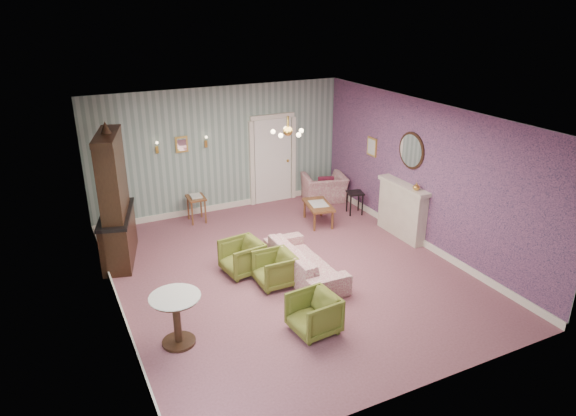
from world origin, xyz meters
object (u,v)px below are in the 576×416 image
olive_chair_c (242,256)px  dresser (113,195)px  coffee_table (318,213)px  sofa_chintz (305,256)px  side_table_black (355,203)px  olive_chair_b (275,268)px  pedestal_table (177,320)px  fireplace (402,210)px  wingback_chair (324,184)px  olive_chair_a (314,312)px

olive_chair_c → dresser: dresser is taller
coffee_table → dresser: bearing=177.6°
sofa_chintz → side_table_black: sofa_chintz is taller
sofa_chintz → olive_chair_c: bearing=58.6°
olive_chair_b → pedestal_table: 2.17m
sofa_chintz → fireplace: (2.63, 0.63, 0.19)m
coffee_table → wingback_chair: bearing=54.8°
coffee_table → pedestal_table: (-3.98, -2.93, 0.17)m
olive_chair_a → pedestal_table: (-1.91, 0.61, 0.06)m
olive_chair_a → dresser: (-2.19, 3.73, 0.98)m
olive_chair_a → olive_chair_c: (-0.29, 2.18, 0.01)m
olive_chair_c → olive_chair_b: bearing=21.4°
coffee_table → sofa_chintz: bearing=-125.2°
olive_chair_c → wingback_chair: (3.20, 2.55, 0.09)m
sofa_chintz → pedestal_table: size_ratio=2.48×
olive_chair_b → olive_chair_c: 0.74m
olive_chair_a → wingback_chair: 5.55m
side_table_black → pedestal_table: (-5.02, -3.04, 0.13)m
fireplace → coffee_table: size_ratio=1.53×
olive_chair_c → sofa_chintz: bearing=51.2°
side_table_black → pedestal_table: bearing=-148.8°
dresser → pedestal_table: dresser is taller
fireplace → pedestal_table: bearing=-163.1°
sofa_chintz → fireplace: fireplace is taller
olive_chair_c → wingback_chair: wingback_chair is taller
sofa_chintz → fireplace: size_ratio=1.42×
pedestal_table → olive_chair_b: bearing=24.8°
fireplace → pedestal_table: fireplace is taller
fireplace → side_table_black: (-0.21, 1.45, -0.31)m
wingback_chair → fireplace: size_ratio=0.72×
olive_chair_b → fireplace: 3.34m
olive_chair_b → pedestal_table: (-1.97, -0.91, 0.07)m
coffee_table → pedestal_table: size_ratio=1.14×
olive_chair_a → pedestal_table: 2.00m
olive_chair_a → olive_chair_c: bearing=-177.4°
sofa_chintz → olive_chair_b: bearing=94.9°
olive_chair_b → sofa_chintz: 0.63m
olive_chair_c → wingback_chair: 4.09m
olive_chair_c → sofa_chintz: (0.97, -0.61, 0.04)m
olive_chair_a → dresser: size_ratio=0.26×
olive_chair_b → olive_chair_c: olive_chair_c is taller
coffee_table → side_table_black: 1.04m
sofa_chintz → coffee_table: size_ratio=2.17×
olive_chair_b → wingback_chair: wingback_chair is taller
sofa_chintz → pedestal_table: pedestal_table is taller
wingback_chair → pedestal_table: size_ratio=1.26×
dresser → pedestal_table: 3.26m
sofa_chintz → side_table_black: (2.42, 2.08, -0.12)m
olive_chair_b → olive_chair_c: bearing=-150.8°
olive_chair_c → side_table_black: (3.40, 1.48, -0.08)m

